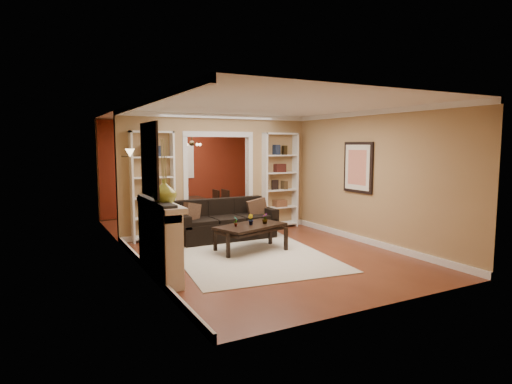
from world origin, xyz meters
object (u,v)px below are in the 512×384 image
bookshelf_left (153,186)px  dining_table (193,211)px  fireplace (161,239)px  sofa (225,220)px  bookshelf_right (280,181)px  coffee_table (251,238)px

bookshelf_left → dining_table: bearing=47.7°
bookshelf_left → dining_table: size_ratio=1.35×
bookshelf_left → fireplace: 2.65m
fireplace → dining_table: bearing=64.4°
sofa → bookshelf_right: 1.94m
bookshelf_left → bookshelf_right: same height
sofa → bookshelf_right: bookshelf_right is taller
coffee_table → dining_table: bearing=71.3°
fireplace → dining_table: (1.97, 4.10, -0.28)m
bookshelf_left → dining_table: (1.43, 1.57, -0.85)m
sofa → dining_table: (0.03, 2.15, -0.12)m
coffee_table → bookshelf_right: size_ratio=0.58×
sofa → coffee_table: 1.20m
bookshelf_left → fireplace: (-0.54, -2.53, -0.57)m
coffee_table → fireplace: 2.11m
sofa → bookshelf_left: bookshelf_left is taller
coffee_table → fireplace: bearing=-176.6°
sofa → coffee_table: sofa is taller
coffee_table → dining_table: (0.03, 3.33, 0.05)m
coffee_table → sofa: bearing=71.8°
sofa → bookshelf_right: bearing=18.8°
sofa → dining_table: size_ratio=1.27×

